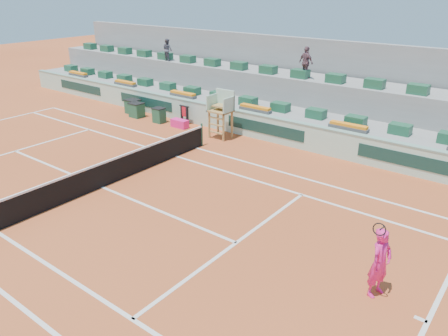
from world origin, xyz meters
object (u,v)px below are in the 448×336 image
at_px(umpire_chair, 222,108).
at_px(drink_cooler_a, 159,115).
at_px(tennis_player, 380,263).
at_px(player_bag, 180,123).

relative_size(umpire_chair, drink_cooler_a, 2.86).
relative_size(drink_cooler_a, tennis_player, 0.37).
xyz_separation_m(player_bag, drink_cooler_a, (-1.53, -0.04, 0.20)).
distance_m(umpire_chair, drink_cooler_a, 4.49).
relative_size(umpire_chair, tennis_player, 1.05).
bearing_deg(drink_cooler_a, tennis_player, -25.44).
bearing_deg(player_bag, umpire_chair, 2.16).
distance_m(umpire_chair, tennis_player, 12.81).
height_order(player_bag, umpire_chair, umpire_chair).
bearing_deg(tennis_player, drink_cooler_a, 154.56).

